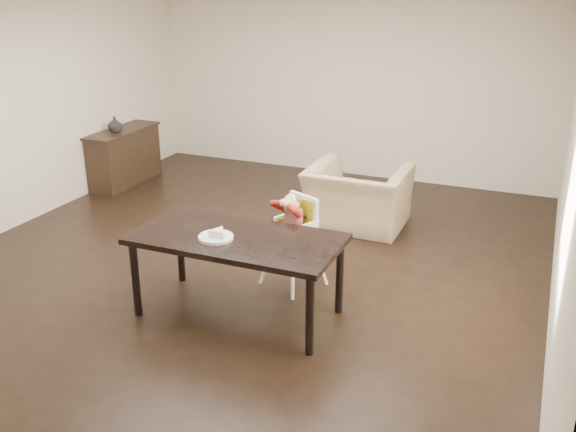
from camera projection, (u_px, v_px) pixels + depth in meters
name	position (u px, v px, depth m)	size (l,w,h in m)	color
ground	(244.00, 264.00, 6.74)	(7.00, 7.00, 0.00)	black
room_walls	(239.00, 87.00, 6.07)	(6.02, 7.02, 2.71)	beige
dining_table	(237.00, 245.00, 5.53)	(1.80, 0.90, 0.75)	black
high_chair	(295.00, 220.00, 6.09)	(0.52, 0.52, 0.94)	white
plate	(217.00, 236.00, 5.44)	(0.39, 0.39, 0.09)	white
armchair	(358.00, 187.00, 7.54)	(1.14, 0.74, 0.99)	tan
sideboard	(125.00, 157.00, 9.15)	(0.44, 1.26, 0.79)	black
vase	(115.00, 125.00, 8.84)	(0.20, 0.21, 0.20)	#99999E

